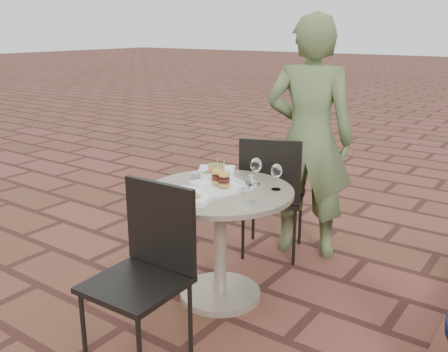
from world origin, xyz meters
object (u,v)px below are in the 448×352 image
Objects in this scene: diner at (309,139)px; plate_salmon at (216,171)px; cafe_table at (220,227)px; plate_sliders at (221,183)px; chair_far at (272,188)px; plate_tuna at (191,196)px; chair_near at (148,259)px.

diner is 5.42× the size of plate_salmon.
plate_sliders reaches higher than cafe_table.
chair_far is 0.71m from plate_sliders.
plate_tuna is (-0.02, -0.26, -0.02)m from plate_sliders.
plate_sliders reaches higher than plate_salmon.
plate_tuna is (-0.03, -0.24, 0.26)m from cafe_table.
plate_tuna is (0.01, -0.93, 0.20)m from chair_far.
chair_near is 2.97× the size of plate_tuna.
plate_tuna is at bearing 97.95° from chair_near.
chair_far is 1.00× the size of chair_near.
chair_near is 2.55× the size of plate_sliders.
plate_tuna is at bearing 69.79° from chair_far.
plate_salmon is at bearing 103.91° from chair_near.
plate_sliders is at bearing 84.96° from plate_tuna.
cafe_table is 0.69m from chair_near.
plate_salmon is (-0.26, 0.95, 0.20)m from chair_near.
diner is at bearing 82.40° from plate_tuna.
chair_far is 0.45m from diner.
plate_tuna is at bearing 65.33° from diner.
diner is at bearing 82.41° from cafe_table.
diner is 1.19m from plate_tuna.
plate_salmon is 0.90× the size of plate_sliders.
chair_far is 2.83× the size of plate_salmon.
plate_tuna is (-0.16, -1.18, -0.15)m from diner.
diner is at bearing 81.70° from plate_sliders.
cafe_table is 0.50× the size of diner.
cafe_table is at bearing -66.06° from plate_sliders.
diner reaches higher than chair_far.
plate_salmon is (-0.22, 0.26, 0.26)m from cafe_table.
chair_near reaches higher than plate_tuna.
plate_salmon is 0.53m from plate_tuna.
plate_tuna is (-0.08, 0.45, 0.20)m from chair_near.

